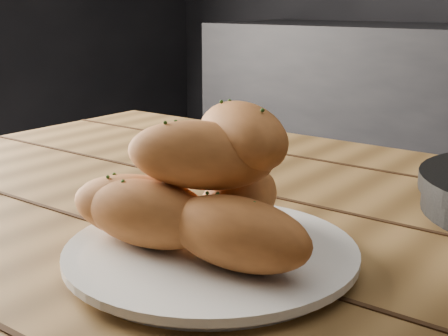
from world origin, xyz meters
TOP-DOWN VIEW (x-y plane):
  - table at (-0.06, -0.07)m, footprint 1.41×0.90m
  - plate at (-0.10, -0.18)m, footprint 0.28×0.28m
  - bread_rolls at (-0.11, -0.18)m, footprint 0.27×0.20m

SIDE VIEW (x-z plane):
  - table at x=-0.06m, z-range 0.27..1.02m
  - plate at x=-0.10m, z-range 0.75..0.77m
  - bread_rolls at x=-0.11m, z-range 0.75..0.89m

